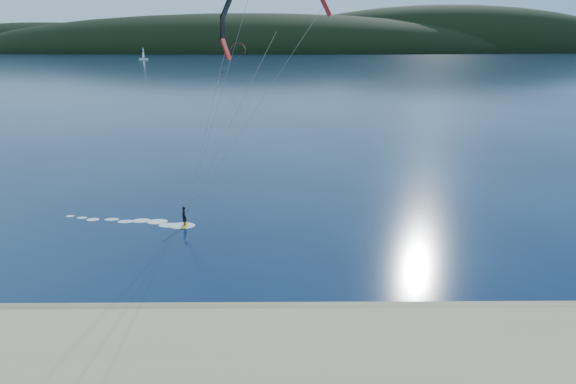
{
  "coord_description": "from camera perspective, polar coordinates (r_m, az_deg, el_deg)",
  "views": [
    {
      "loc": [
        2.17,
        -16.49,
        13.47
      ],
      "look_at": [
        2.38,
        10.0,
        5.0
      ],
      "focal_mm": 29.12,
      "sensor_mm": 36.0,
      "label": 1
    }
  ],
  "objects": [
    {
      "name": "ground",
      "position": [
        21.41,
        -6.63,
        -21.41
      ],
      "size": [
        1800.0,
        1800.0,
        0.0
      ],
      "primitive_type": "plane",
      "color": "#071539",
      "rests_on": "ground"
    },
    {
      "name": "kitesurfer_far",
      "position": [
        210.5,
        -6.15,
        16.76
      ],
      "size": [
        12.1,
        8.02,
        13.92
      ],
      "color": "yellow",
      "rests_on": "ground"
    },
    {
      "name": "sailboat",
      "position": [
        431.2,
        -17.22,
        15.29
      ],
      "size": [
        7.28,
        4.74,
        10.46
      ],
      "color": "white",
      "rests_on": "ground"
    },
    {
      "name": "headland",
      "position": [
        761.9,
        -0.61,
        16.72
      ],
      "size": [
        1200.0,
        310.0,
        140.0
      ],
      "color": "black",
      "rests_on": "ground"
    },
    {
      "name": "kitesurfer_near",
      "position": [
        30.68,
        -2.38,
        17.85
      ],
      "size": [
        21.79,
        5.92,
        17.26
      ],
      "color": "yellow",
      "rests_on": "ground"
    },
    {
      "name": "wet_sand",
      "position": [
        25.01,
        -5.55,
        -14.82
      ],
      "size": [
        220.0,
        2.5,
        0.1
      ],
      "color": "olive",
      "rests_on": "ground"
    }
  ]
}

